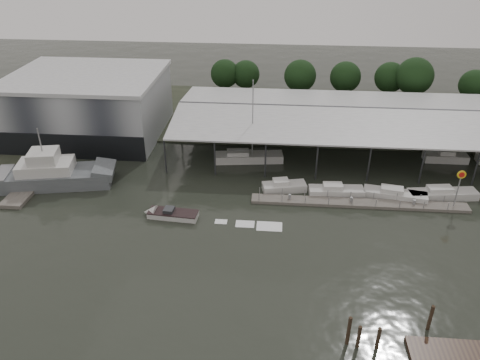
# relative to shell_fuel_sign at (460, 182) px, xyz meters

# --- Properties ---
(ground) EXTENTS (200.00, 200.00, 0.00)m
(ground) POSITION_rel_shell_fuel_sign_xyz_m (-27.00, -9.99, -3.93)
(ground) COLOR #242821
(ground) RESTS_ON ground
(land_strip_far) EXTENTS (140.00, 30.00, 0.30)m
(land_strip_far) POSITION_rel_shell_fuel_sign_xyz_m (-27.00, 32.01, -3.83)
(land_strip_far) COLOR #363B2C
(land_strip_far) RESTS_ON ground
(land_strip_west) EXTENTS (20.00, 40.00, 0.30)m
(land_strip_west) POSITION_rel_shell_fuel_sign_xyz_m (-67.00, 20.01, -3.83)
(land_strip_west) COLOR #363B2C
(land_strip_west) RESTS_ON ground
(storage_warehouse) EXTENTS (24.50, 20.50, 10.50)m
(storage_warehouse) POSITION_rel_shell_fuel_sign_xyz_m (-55.00, 19.95, 1.36)
(storage_warehouse) COLOR #9A9FA4
(storage_warehouse) RESTS_ON ground
(covered_boat_shed) EXTENTS (58.24, 24.00, 6.96)m
(covered_boat_shed) POSITION_rel_shell_fuel_sign_xyz_m (-10.00, 18.01, 2.20)
(covered_boat_shed) COLOR silver
(covered_boat_shed) RESTS_ON ground
(trawler_dock) EXTENTS (3.00, 18.00, 0.50)m
(trawler_dock) POSITION_rel_shell_fuel_sign_xyz_m (-57.00, 4.01, -3.68)
(trawler_dock) COLOR slate
(trawler_dock) RESTS_ON ground
(floating_dock) EXTENTS (28.00, 2.00, 1.40)m
(floating_dock) POSITION_rel_shell_fuel_sign_xyz_m (-12.00, 0.01, -3.72)
(floating_dock) COLOR slate
(floating_dock) RESTS_ON ground
(shell_fuel_sign) EXTENTS (1.10, 0.18, 5.55)m
(shell_fuel_sign) POSITION_rel_shell_fuel_sign_xyz_m (0.00, 0.00, 0.00)
(shell_fuel_sign) COLOR gray
(shell_fuel_sign) RESTS_ON ground
(grey_trawler) EXTENTS (16.70, 8.06, 8.84)m
(grey_trawler) POSITION_rel_shell_fuel_sign_xyz_m (-53.63, 1.88, -2.35)
(grey_trawler) COLOR slate
(grey_trawler) RESTS_ON ground
(white_sailboat) EXTENTS (10.68, 3.88, 13.04)m
(white_sailboat) POSITION_rel_shell_fuel_sign_xyz_m (-27.38, 11.42, -3.28)
(white_sailboat) COLOR silver
(white_sailboat) RESTS_ON ground
(speedboat_underway) EXTENTS (17.93, 3.60, 2.00)m
(speedboat_underway) POSITION_rel_shell_fuel_sign_xyz_m (-36.11, -4.97, -3.53)
(speedboat_underway) COLOR silver
(speedboat_underway) RESTS_ON ground
(moored_cruiser_0) EXTENTS (6.27, 3.42, 1.70)m
(moored_cruiser_0) POSITION_rel_shell_fuel_sign_xyz_m (-21.79, 2.86, -3.31)
(moored_cruiser_0) COLOR silver
(moored_cruiser_0) RESTS_ON ground
(moored_cruiser_1) EXTENTS (7.43, 2.65, 1.70)m
(moored_cruiser_1) POSITION_rel_shell_fuel_sign_xyz_m (-14.79, 2.24, -3.31)
(moored_cruiser_1) COLOR silver
(moored_cruiser_1) RESTS_ON ground
(moored_cruiser_2) EXTENTS (8.43, 3.67, 1.70)m
(moored_cruiser_2) POSITION_rel_shell_fuel_sign_xyz_m (-7.05, 1.98, -3.31)
(moored_cruiser_2) COLOR silver
(moored_cruiser_2) RESTS_ON ground
(moored_cruiser_3) EXTENTS (9.35, 3.37, 1.70)m
(moored_cruiser_3) POSITION_rel_shell_fuel_sign_xyz_m (-0.70, 2.69, -3.31)
(moored_cruiser_3) COLOR silver
(moored_cruiser_3) RESTS_ON ground
(mooring_pilings) EXTENTS (7.83, 8.65, 3.69)m
(mooring_pilings) POSITION_rel_shell_fuel_sign_xyz_m (-12.93, -24.91, -2.85)
(mooring_pilings) COLOR #38271C
(mooring_pilings) RESTS_ON ground
(horizon_tree_line) EXTENTS (69.51, 9.69, 10.44)m
(horizon_tree_line) POSITION_rel_shell_fuel_sign_xyz_m (-4.80, 37.27, 2.01)
(horizon_tree_line) COLOR black
(horizon_tree_line) RESTS_ON ground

